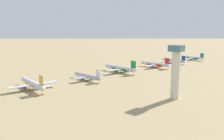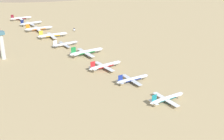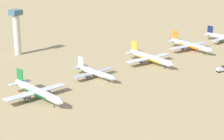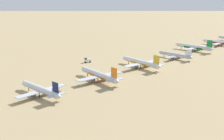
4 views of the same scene
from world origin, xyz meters
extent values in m
plane|color=tan|center=(0.00, 0.00, 0.00)|extent=(2144.30, 2144.30, 0.00)
cone|color=silver|center=(6.09, -134.45, 3.48)|extent=(3.07, 3.44, 3.08)
cylinder|color=black|center=(1.24, -133.74, 1.58)|extent=(0.36, 0.36, 3.16)
cylinder|color=silver|center=(-9.21, -90.61, 3.88)|extent=(33.41, 5.58, 3.51)
cone|color=silver|center=(8.85, -91.74, 3.88)|extent=(3.16, 3.62, 3.44)
cube|color=silver|center=(-10.60, -90.53, 3.27)|extent=(6.57, 31.63, 0.42)
cylinder|color=#4C4C54|center=(-9.51, -85.04, 2.00)|extent=(4.00, 2.36, 2.12)
cylinder|color=#4C4C54|center=(-10.21, -96.10, 2.00)|extent=(4.00, 2.36, 2.12)
cylinder|color=black|center=(3.40, -91.40, 1.76)|extent=(0.41, 0.41, 3.53)
cylinder|color=black|center=(-11.37, -88.07, 1.76)|extent=(0.41, 0.41, 3.53)
cylinder|color=black|center=(-11.67, -92.87, 1.76)|extent=(0.41, 0.41, 3.53)
cylinder|color=red|center=(-9.21, -90.61, 3.62)|extent=(18.47, 4.65, 3.52)
cylinder|color=silver|center=(0.13, -43.89, 4.32)|extent=(37.24, 7.85, 3.91)
cone|color=silver|center=(20.18, -46.04, 4.32)|extent=(3.68, 4.16, 3.83)
cone|color=silver|center=(-19.71, -41.75, 4.32)|extent=(3.24, 3.81, 3.52)
cube|color=#197A38|center=(-16.03, -42.15, 8.90)|extent=(5.66, 0.96, 7.20)
cube|color=silver|center=(-16.64, -42.08, 4.71)|extent=(4.59, 12.62, 0.37)
cube|color=silver|center=(-1.40, -43.72, 3.64)|extent=(8.85, 35.32, 0.46)
cylinder|color=#4C4C54|center=(0.07, -37.67, 2.22)|extent=(4.55, 2.81, 2.37)
cylinder|color=#4C4C54|center=(-1.25, -49.94, 2.22)|extent=(4.55, 2.81, 2.37)
cylinder|color=black|center=(14.12, -45.39, 1.96)|extent=(0.45, 0.45, 3.93)
cylinder|color=black|center=(-2.14, -40.95, 1.96)|extent=(0.45, 0.45, 3.93)
cylinder|color=black|center=(-2.71, -46.27, 1.96)|extent=(0.45, 0.45, 3.93)
cylinder|color=#197A38|center=(0.13, -43.89, 4.03)|extent=(20.67, 6.07, 3.92)
cylinder|color=#B2B7C1|center=(-1.76, 0.37, 3.50)|extent=(30.20, 6.11, 3.17)
cone|color=#B2B7C1|center=(14.51, -1.24, 3.50)|extent=(2.96, 3.35, 3.11)
cone|color=#B2B7C1|center=(-17.87, 1.97, 3.50)|extent=(2.61, 3.07, 2.85)
cube|color=white|center=(-14.88, 1.67, 7.22)|extent=(4.60, 0.74, 5.84)
cube|color=#A4A8B2|center=(-15.38, 1.72, 3.82)|extent=(3.64, 10.23, 0.30)
cube|color=#A4A8B2|center=(-3.01, 0.50, 2.95)|extent=(6.94, 28.64, 0.38)
cylinder|color=#4C4C54|center=(-1.85, 5.41, 1.80)|extent=(3.68, 2.25, 1.92)
cylinder|color=#4C4C54|center=(-2.83, -4.55, 1.80)|extent=(3.68, 2.25, 1.92)
cylinder|color=black|center=(9.60, -0.75, 1.59)|extent=(0.37, 0.37, 3.19)
cylinder|color=black|center=(-3.62, 2.74, 1.59)|extent=(0.37, 0.37, 3.19)
cylinder|color=black|center=(-4.05, -1.58, 1.59)|extent=(0.37, 0.37, 3.19)
cylinder|color=white|center=(-1.76, 0.37, 3.27)|extent=(16.75, 4.79, 3.18)
cylinder|color=silver|center=(4.91, 44.84, 4.20)|extent=(36.01, 10.95, 3.80)
cone|color=silver|center=(24.11, 40.90, 4.20)|extent=(3.88, 4.29, 3.72)
cone|color=silver|center=(-14.08, 48.74, 4.20)|extent=(3.43, 3.91, 3.42)
cube|color=gold|center=(-10.56, 48.01, 8.65)|extent=(5.46, 1.45, 7.00)
cube|color=silver|center=(-11.14, 48.13, 4.58)|extent=(5.54, 12.39, 0.36)
cube|color=silver|center=(3.45, 45.14, 3.53)|extent=(11.73, 34.30, 0.45)
cylinder|color=#4C4C54|center=(5.44, 50.85, 2.16)|extent=(4.57, 3.10, 2.30)
cylinder|color=#4C4C54|center=(3.02, 39.10, 2.16)|extent=(4.57, 3.10, 2.30)
cylinder|color=black|center=(18.31, 42.09, 1.91)|extent=(0.44, 0.44, 3.82)
cylinder|color=black|center=(2.99, 47.89, 1.91)|extent=(0.44, 0.44, 3.82)
cylinder|color=black|center=(1.94, 42.79, 1.91)|extent=(0.44, 0.44, 3.82)
cylinder|color=gold|center=(4.91, 44.84, 3.91)|extent=(20.15, 7.71, 3.81)
cylinder|color=silver|center=(6.78, 90.79, 4.17)|extent=(35.72, 11.52, 3.77)
cone|color=silver|center=(25.78, 86.53, 4.17)|extent=(3.91, 4.31, 3.70)
cone|color=silver|center=(-12.02, 95.02, 4.17)|extent=(3.46, 3.92, 3.40)
cube|color=orange|center=(-8.53, 94.23, 8.59)|extent=(5.41, 1.54, 6.95)
cube|color=#B6BBC5|center=(-9.11, 94.36, 4.55)|extent=(5.71, 12.33, 0.36)
cube|color=#B6BBC5|center=(5.33, 91.12, 3.51)|extent=(12.25, 34.04, 0.45)
cylinder|color=#4C4C54|center=(7.41, 96.76, 2.15)|extent=(4.57, 3.14, 2.28)
cylinder|color=#4C4C54|center=(4.80, 85.13, 2.15)|extent=(4.57, 3.14, 2.28)
cylinder|color=black|center=(20.04, 87.81, 1.90)|extent=(0.44, 0.44, 3.79)
cylinder|color=black|center=(4.93, 93.86, 1.90)|extent=(0.44, 0.44, 3.79)
cylinder|color=black|center=(3.79, 88.82, 1.90)|extent=(0.44, 0.44, 3.79)
cylinder|color=orange|center=(6.78, 90.79, 3.89)|extent=(20.02, 8.00, 3.78)
cylinder|color=silver|center=(13.40, 131.68, 3.74)|extent=(32.16, 5.17, 3.38)
cone|color=silver|center=(30.80, 130.71, 3.74)|extent=(3.03, 3.47, 3.31)
cone|color=silver|center=(-3.83, 132.65, 3.74)|extent=(2.66, 3.18, 3.04)
cube|color=#141E51|center=(-0.64, 132.47, 7.69)|extent=(4.90, 0.58, 6.23)
cube|color=#B6BBC5|center=(-1.17, 132.50, 4.07)|extent=(3.44, 10.82, 0.32)
cube|color=#B6BBC5|center=(12.06, 131.76, 3.14)|extent=(6.13, 30.44, 0.40)
cylinder|color=#4C4C54|center=(13.07, 137.05, 1.92)|extent=(3.84, 2.25, 2.05)
cylinder|color=#4C4C54|center=(12.48, 126.39, 1.92)|extent=(3.84, 2.25, 2.05)
cylinder|color=black|center=(25.55, 131.00, 1.70)|extent=(0.39, 0.39, 3.40)
cylinder|color=black|center=(11.30, 134.12, 1.70)|extent=(0.39, 0.39, 3.40)
cylinder|color=black|center=(11.05, 129.50, 1.70)|extent=(0.39, 0.39, 3.40)
cube|color=silver|center=(47.94, 58.60, 1.95)|extent=(4.50, 5.67, 1.70)
cube|color=#333338|center=(48.75, 60.10, 3.35)|extent=(2.68, 2.57, 1.10)
cylinder|color=black|center=(47.87, 60.89, 0.55)|extent=(0.83, 1.13, 1.10)
cylinder|color=black|center=(49.89, 59.79, 0.55)|extent=(0.83, 1.13, 1.10)
cylinder|color=black|center=(45.99, 57.41, 0.55)|extent=(0.83, 1.13, 1.10)
cylinder|color=black|center=(48.01, 56.32, 0.55)|extent=(0.83, 1.13, 1.10)
camera|label=1|loc=(-139.72, 130.73, 40.50)|focal=38.89mm
camera|label=2|loc=(-178.88, -311.70, 111.67)|focal=47.72mm
camera|label=3|loc=(162.40, -172.17, 78.88)|focal=69.14mm
camera|label=4|loc=(-107.57, 217.77, 53.41)|focal=44.15mm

